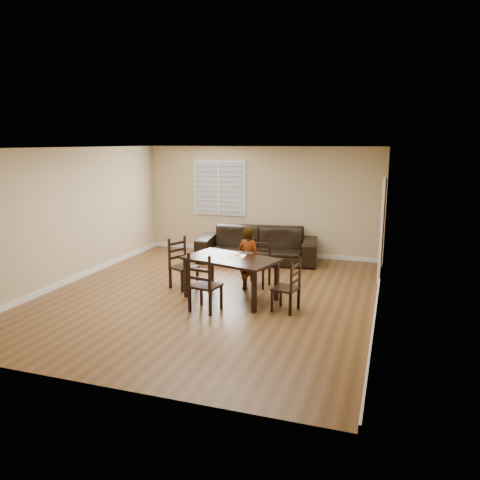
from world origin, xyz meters
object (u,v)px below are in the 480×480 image
Objects in this scene: chair_far at (202,286)px; chair_left at (180,265)px; donut at (238,255)px; chair_near at (260,264)px; sofa at (257,245)px; chair_right at (292,288)px; child at (249,259)px; dining_table at (231,263)px.

chair_left is (-0.97, 1.19, -0.01)m from chair_far.
chair_left reaches higher than donut.
chair_near reaches higher than sofa.
donut is at bearing -102.81° from chair_right.
child is (-0.10, -0.43, 0.19)m from chair_near.
chair_right is (2.38, -0.68, -0.03)m from chair_left.
chair_near is 0.94× the size of chair_left.
dining_table is at bearing -81.10° from chair_left.
child reaches higher than chair_far.
donut is at bearing -97.36° from chair_far.
chair_far is (-0.22, -0.84, -0.21)m from dining_table.
chair_far is 1.54m from chair_left.
dining_table is at bearing -98.48° from chair_near.
dining_table is at bearing -94.19° from chair_right.
sofa is (-0.57, 1.74, -0.01)m from chair_near.
child is at bearing 90.00° from dining_table.
chair_near is (0.26, 1.00, -0.25)m from dining_table.
chair_left is 2.47m from chair_right.
chair_near is at bearing -79.95° from sofa.
chair_left is (-1.45, -0.64, 0.02)m from chair_near.
chair_left is at bearing 24.99° from child.
chair_left is at bearing -42.35° from chair_far.
dining_table is 0.89m from chair_far.
chair_left is at bearing 171.65° from donut.
chair_right is at bearing 0.41° from dining_table.
donut is at bearing -96.88° from chair_near.
dining_table is 1.06m from chair_near.
child is (-1.03, 0.89, 0.20)m from chair_right.
sofa is (0.88, 2.38, -0.04)m from chair_left.
chair_far is 0.36× the size of sofa.
chair_far reaches higher than donut.
dining_table is 1.78× the size of chair_far.
sofa is (-0.47, 2.17, -0.21)m from child.
chair_right reaches higher than donut.
child is (1.35, 0.21, 0.17)m from chair_left.
chair_far reaches higher than chair_right.
child is at bearing -85.84° from sofa.
child is at bearing 77.14° from donut.
chair_right is (1.19, -0.33, -0.26)m from dining_table.
chair_right is 9.43× the size of donut.
chair_left is 10.22× the size of donut.
dining_table is 0.22m from donut.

